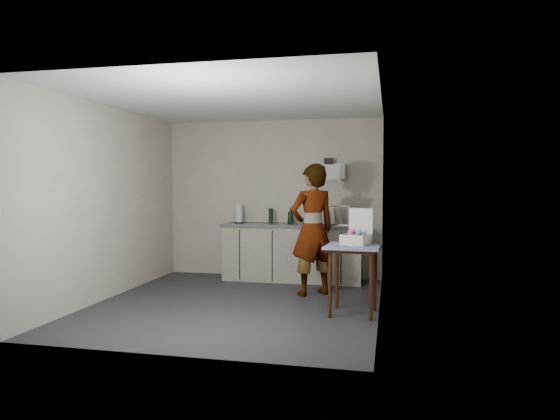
% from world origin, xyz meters
% --- Properties ---
extents(ground, '(4.00, 4.00, 0.00)m').
position_xyz_m(ground, '(0.00, 0.00, 0.00)').
color(ground, '#2C2C31').
rests_on(ground, ground).
extents(wall_back, '(3.60, 0.02, 2.60)m').
position_xyz_m(wall_back, '(0.00, 1.99, 1.30)').
color(wall_back, '#BCB4A4').
rests_on(wall_back, ground).
extents(wall_right, '(0.02, 4.00, 2.60)m').
position_xyz_m(wall_right, '(1.79, 0.00, 1.30)').
color(wall_right, '#BCB4A4').
rests_on(wall_right, ground).
extents(wall_left, '(0.02, 4.00, 2.60)m').
position_xyz_m(wall_left, '(-1.79, 0.00, 1.30)').
color(wall_left, '#BCB4A4').
rests_on(wall_left, ground).
extents(ceiling, '(3.60, 4.00, 0.01)m').
position_xyz_m(ceiling, '(0.00, 0.00, 2.60)').
color(ceiling, white).
rests_on(ceiling, wall_back).
extents(kitchen_counter, '(2.24, 0.62, 0.91)m').
position_xyz_m(kitchen_counter, '(0.40, 1.70, 0.43)').
color(kitchen_counter, black).
rests_on(kitchen_counter, ground).
extents(wall_shelf, '(0.42, 0.18, 0.37)m').
position_xyz_m(wall_shelf, '(1.00, 1.92, 1.75)').
color(wall_shelf, white).
rests_on(wall_shelf, ground).
extents(side_table, '(0.68, 0.68, 0.83)m').
position_xyz_m(side_table, '(1.50, -0.20, 0.72)').
color(side_table, '#37170C').
rests_on(side_table, ground).
extents(standing_man, '(0.80, 0.76, 1.83)m').
position_xyz_m(standing_man, '(0.87, 0.73, 0.91)').
color(standing_man, '#B2A593').
rests_on(standing_man, ground).
extents(soap_bottle, '(0.13, 0.13, 0.26)m').
position_xyz_m(soap_bottle, '(0.36, 1.70, 1.04)').
color(soap_bottle, black).
rests_on(soap_bottle, kitchen_counter).
extents(soda_can, '(0.07, 0.07, 0.13)m').
position_xyz_m(soda_can, '(0.38, 1.73, 0.97)').
color(soda_can, red).
rests_on(soda_can, kitchen_counter).
extents(dark_bottle, '(0.07, 0.07, 0.25)m').
position_xyz_m(dark_bottle, '(0.04, 1.70, 1.03)').
color(dark_bottle, black).
rests_on(dark_bottle, kitchen_counter).
extents(paper_towel, '(0.17, 0.17, 0.29)m').
position_xyz_m(paper_towel, '(-0.49, 1.70, 1.05)').
color(paper_towel, black).
rests_on(paper_towel, kitchen_counter).
extents(dish_rack, '(0.43, 0.33, 0.30)m').
position_xyz_m(dish_rack, '(1.09, 1.69, 0.98)').
color(dish_rack, white).
rests_on(dish_rack, kitchen_counter).
extents(bakery_box, '(0.39, 0.39, 0.43)m').
position_xyz_m(bakery_box, '(1.53, -0.10, 0.92)').
color(bakery_box, white).
rests_on(bakery_box, side_table).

